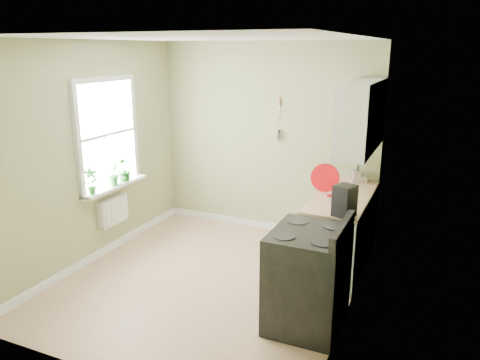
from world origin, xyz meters
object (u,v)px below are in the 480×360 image
at_px(stove, 308,278).
at_px(kettle, 333,177).
at_px(stand_mixer, 358,169).
at_px(coffee_maker, 344,201).

relative_size(stove, kettle, 5.95).
distance_m(stove, stand_mixer, 2.23).
relative_size(kettle, coffee_maker, 0.56).
height_order(kettle, coffee_maker, coffee_maker).
bearing_deg(coffee_maker, kettle, 108.14).
xyz_separation_m(stand_mixer, coffee_maker, (0.11, -1.44, 0.00)).
bearing_deg(stand_mixer, kettle, -129.98).
xyz_separation_m(stove, stand_mixer, (0.05, 2.15, 0.57)).
bearing_deg(stove, coffee_maker, 76.96).
bearing_deg(stand_mixer, coffee_maker, -85.59).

